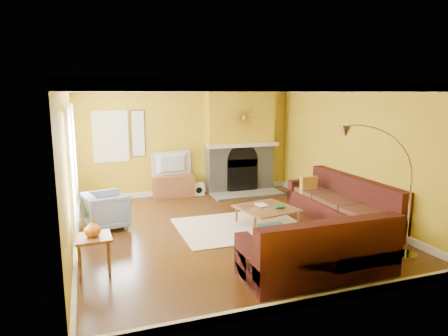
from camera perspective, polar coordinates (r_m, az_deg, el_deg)
name	(u,v)px	position (r m, az deg, el deg)	size (l,w,h in m)	color
floor	(228,230)	(7.74, 0.50, -8.79)	(5.50, 6.00, 0.02)	#563012
ceiling	(228,85)	(7.30, 0.54, 11.78)	(5.50, 6.00, 0.02)	white
wall_back	(188,142)	(10.25, -5.19, 3.79)	(5.50, 0.02, 2.70)	gold
wall_front	(316,200)	(4.74, 12.97, -4.49)	(5.50, 0.02, 2.70)	gold
wall_left	(69,169)	(6.98, -21.33, -0.12)	(0.02, 6.00, 2.70)	gold
wall_right	(352,153)	(8.72, 17.87, 2.11)	(0.02, 6.00, 2.70)	gold
baseboard	(228,226)	(7.72, 0.50, -8.30)	(5.50, 6.00, 0.12)	white
crown_molding	(228,89)	(7.30, 0.54, 11.23)	(5.50, 6.00, 0.12)	white
window_left_near	(72,149)	(8.24, -20.85, 2.52)	(0.06, 1.22, 1.72)	white
window_left_far	(69,166)	(6.36, -21.22, 0.28)	(0.06, 1.22, 1.72)	white
window_back	(111,137)	(9.90, -15.90, 4.35)	(0.82, 0.06, 1.22)	white
wall_art	(138,133)	(9.96, -12.17, 4.84)	(0.34, 0.04, 1.14)	white
fireplace	(240,140)	(10.46, 2.30, 3.96)	(1.80, 0.40, 2.70)	gray
mantel	(243,145)	(10.26, 2.78, 3.26)	(1.92, 0.22, 0.08)	white
hearth	(247,194)	(10.20, 3.38, -3.76)	(1.80, 0.70, 0.06)	gray
sunburst	(243,118)	(10.20, 2.80, 7.17)	(0.70, 0.04, 0.70)	olive
rug	(241,226)	(7.86, 2.38, -8.34)	(2.40, 1.80, 0.02)	beige
sectional_sofa	(300,213)	(7.34, 10.86, -6.30)	(3.30, 3.78, 0.90)	#451816
coffee_table	(266,217)	(7.86, 6.08, -6.95)	(1.00, 1.00, 0.40)	white
media_console	(173,186)	(10.10, -7.24, -2.55)	(1.00, 0.45, 0.55)	brown
tv	(173,164)	(9.99, -7.31, 0.63)	(1.02, 0.13, 0.59)	black
subwoofer	(197,189)	(10.26, -3.82, -3.00)	(0.30, 0.30, 0.30)	white
armchair	(106,211)	(8.00, -16.49, -5.85)	(0.76, 0.78, 0.71)	gray
side_table	(94,254)	(6.18, -18.07, -11.66)	(0.50, 0.50, 0.55)	brown
vase	(92,228)	(6.04, -18.29, -8.15)	(0.24, 0.24, 0.25)	orange
book	(257,206)	(7.83, 4.80, -5.39)	(0.20, 0.27, 0.03)	white
arc_lamp	(380,195)	(6.42, 21.43, -3.66)	(1.35, 0.36, 2.12)	silver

